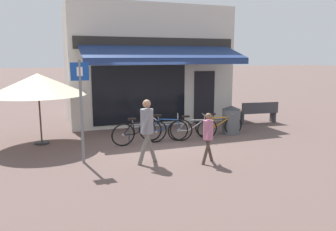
% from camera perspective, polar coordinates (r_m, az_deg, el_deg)
% --- Properties ---
extents(ground_plane, '(160.00, 160.00, 0.00)m').
position_cam_1_polar(ground_plane, '(10.38, -1.36, -4.70)').
color(ground_plane, brown).
extents(shop_front, '(6.56, 4.60, 4.67)m').
position_cam_1_polar(shop_front, '(14.02, -3.65, 8.80)').
color(shop_front, beige).
rests_on(shop_front, ground_plane).
extents(bike_rack_rail, '(3.40, 0.04, 0.57)m').
position_cam_1_polar(bike_rack_rail, '(10.72, 1.82, -1.62)').
color(bike_rack_rail, '#47494F').
rests_on(bike_rack_rail, ground_plane).
extents(bicycle_black, '(1.79, 0.52, 0.89)m').
position_cam_1_polar(bicycle_black, '(10.05, -4.93, -2.96)').
color(bicycle_black, black).
rests_on(bicycle_black, ground_plane).
extents(bicycle_blue, '(1.64, 0.77, 0.88)m').
position_cam_1_polar(bicycle_blue, '(10.43, -0.42, -2.41)').
color(bicycle_blue, black).
rests_on(bicycle_blue, ground_plane).
extents(bicycle_silver, '(1.66, 0.52, 0.83)m').
position_cam_1_polar(bicycle_silver, '(10.61, 4.31, -2.35)').
color(bicycle_silver, black).
rests_on(bicycle_silver, ground_plane).
extents(bicycle_orange, '(1.69, 0.52, 0.78)m').
position_cam_1_polar(bicycle_orange, '(11.30, 8.83, -1.75)').
color(bicycle_orange, black).
rests_on(bicycle_orange, ground_plane).
extents(pedestrian_adult, '(0.57, 0.52, 1.64)m').
position_cam_1_polar(pedestrian_adult, '(8.17, -3.70, -1.52)').
color(pedestrian_adult, slate).
rests_on(pedestrian_adult, ground_plane).
extents(pedestrian_child, '(0.43, 0.43, 1.30)m').
position_cam_1_polar(pedestrian_child, '(8.28, 7.00, -2.95)').
color(pedestrian_child, '#47382D').
rests_on(pedestrian_child, ground_plane).
extents(litter_bin, '(0.64, 0.64, 0.99)m').
position_cam_1_polar(litter_bin, '(11.66, 10.93, -0.71)').
color(litter_bin, '#515459').
rests_on(litter_bin, ground_plane).
extents(parking_sign, '(0.44, 0.07, 2.59)m').
position_cam_1_polar(parking_sign, '(8.38, -14.91, 2.40)').
color(parking_sign, slate).
rests_on(parking_sign, ground_plane).
extents(cafe_parasol, '(2.88, 2.88, 2.18)m').
position_cam_1_polar(cafe_parasol, '(10.65, -21.72, 5.07)').
color(cafe_parasol, '#4C3D2D').
rests_on(cafe_parasol, ground_plane).
extents(park_bench, '(1.64, 0.59, 0.87)m').
position_cam_1_polar(park_bench, '(13.76, 15.45, 0.60)').
color(park_bench, '#38383D').
rests_on(park_bench, ground_plane).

